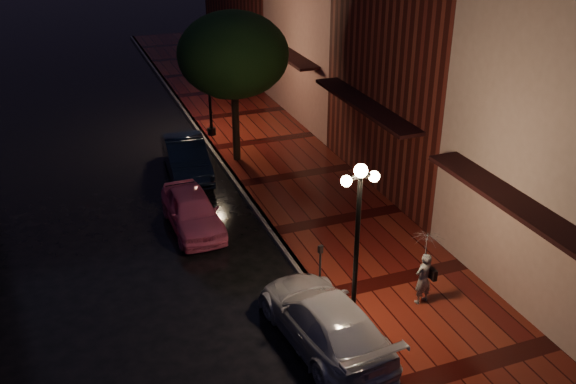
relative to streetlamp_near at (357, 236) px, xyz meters
name	(u,v)px	position (x,y,z in m)	size (l,w,h in m)	color
ground	(273,235)	(-0.35, 5.00, -2.60)	(120.00, 120.00, 0.00)	black
sidewalk	(338,221)	(1.90, 5.00, -2.53)	(4.50, 60.00, 0.15)	#410E0B
curb	(273,233)	(-0.35, 5.00, -2.53)	(0.25, 60.00, 0.15)	#595451
storefront_mid	(445,32)	(6.65, 7.00, 2.90)	(5.00, 8.00, 11.00)	#511914
storefront_far	(344,18)	(6.65, 15.00, 1.90)	(5.00, 8.00, 9.00)	#8C5951
streetlamp_near	(357,236)	(0.00, 0.00, 0.00)	(0.96, 0.36, 4.31)	black
streetlamp_far	(209,80)	(0.00, 14.00, 0.00)	(0.96, 0.36, 4.31)	black
street_tree	(234,57)	(0.26, 10.99, 1.64)	(4.16, 4.16, 5.80)	black
pink_car	(192,211)	(-2.62, 6.36, -1.96)	(1.51, 3.75, 1.28)	#DB5A84
navy_car	(186,157)	(-1.85, 10.62, -1.91)	(1.46, 4.18, 1.38)	black
silver_car	(325,320)	(-0.95, -0.36, -1.93)	(1.88, 4.61, 1.34)	#B7B6BF
woman_with_umbrella	(426,258)	(2.04, 0.09, -1.09)	(0.85, 0.87, 2.05)	silver
parking_meter	(320,262)	(-0.20, 1.65, -1.66)	(0.14, 0.12, 1.31)	black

